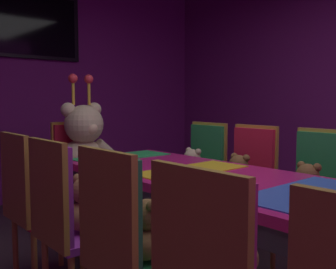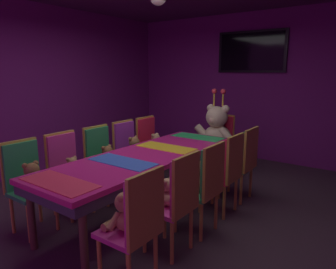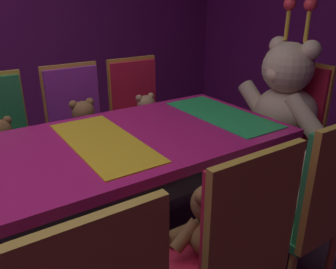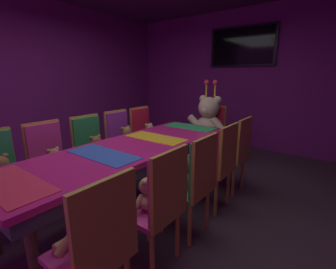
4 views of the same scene
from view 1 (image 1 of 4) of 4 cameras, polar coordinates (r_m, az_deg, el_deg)
name	(u,v)px [view 1 (image 1 of 4)]	position (r m, az deg, el deg)	size (l,w,h in m)	color
wall_back	(23,82)	(4.87, -20.49, 7.25)	(5.20, 0.12, 2.80)	#721E72
banquet_table	(240,195)	(2.25, 10.59, -8.69)	(0.90, 2.80, 0.75)	#C61E72
chair_left_2	(122,238)	(1.74, -6.78, -14.81)	(0.42, 0.41, 0.98)	#268C4C
teddy_left_2	(148,233)	(1.83, -2.92, -14.27)	(0.24, 0.31, 0.29)	brown
chair_left_3	(63,212)	(2.18, -15.22, -10.86)	(0.42, 0.41, 0.98)	purple
teddy_left_3	(87,207)	(2.24, -11.81, -10.39)	(0.26, 0.34, 0.32)	olive
chair_left_4	(28,194)	(2.62, -19.84, -8.26)	(0.42, 0.41, 0.98)	red
teddy_left_4	(50,193)	(2.68, -16.94, -8.28)	(0.23, 0.30, 0.28)	tan
chair_right_2	(318,185)	(2.94, 21.10, -6.89)	(0.42, 0.41, 0.98)	#268C4C
teddy_right_2	(307,189)	(2.81, 19.70, -7.49)	(0.25, 0.33, 0.31)	brown
chair_right_3	(250,174)	(3.21, 11.88, -5.64)	(0.42, 0.41, 0.98)	red
teddy_right_3	(238,177)	(3.10, 10.25, -6.09)	(0.25, 0.33, 0.31)	brown
chair_right_4	(203,166)	(3.53, 5.17, -4.59)	(0.42, 0.41, 0.98)	#268C4C
teddy_right_4	(192,168)	(3.43, 3.48, -4.96)	(0.25, 0.33, 0.31)	beige
throne_chair	(76,163)	(3.76, -13.34, -4.10)	(0.41, 0.42, 0.98)	red
king_teddy_bear	(85,147)	(3.59, -12.10, -1.80)	(0.75, 0.58, 0.96)	beige
wall_tv	(24,24)	(4.86, -20.34, 14.99)	(1.33, 0.06, 0.77)	black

